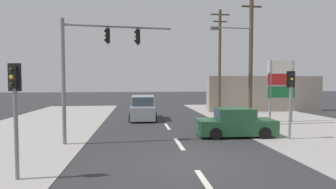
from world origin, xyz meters
TOP-DOWN VIEW (x-y plane):
  - ground_plane at (0.00, 0.00)m, footprint 140.00×140.00m
  - lane_dash_near at (0.00, -2.00)m, footprint 0.20×2.40m
  - lane_dash_mid at (0.00, 3.00)m, footprint 0.20×2.40m
  - lane_dash_far at (0.00, 8.00)m, footprint 0.20×2.40m
  - kerb_left_verge at (-8.50, 4.00)m, footprint 8.00×40.00m
  - utility_pole_midground_right at (5.57, 7.75)m, footprint 3.78×0.42m
  - utility_pole_background_right at (5.81, 14.81)m, footprint 1.80×0.26m
  - traffic_signal_mast at (-4.18, 3.65)m, footprint 5.28×0.60m
  - pedestal_signal_right_kerb at (5.89, 3.32)m, footprint 0.44×0.29m
  - pedestal_signal_left_kerb at (-5.66, -1.02)m, footprint 0.43×0.31m
  - shopping_plaza_sign at (8.63, 8.93)m, footprint 2.10×0.16m
  - shopfront_wall_far at (11.00, 16.00)m, footprint 12.00×1.00m
  - suv_kerbside_parked at (-1.54, 11.61)m, footprint 2.16×4.59m
  - sedan_oncoming_near at (3.36, 4.43)m, footprint 4.32×2.08m

SIDE VIEW (x-z plane):
  - ground_plane at x=0.00m, z-range 0.00..0.00m
  - lane_dash_near at x=0.00m, z-range 0.00..0.01m
  - lane_dash_mid at x=0.00m, z-range 0.00..0.01m
  - lane_dash_far at x=0.00m, z-range 0.00..0.01m
  - kerb_left_verge at x=-8.50m, z-range 0.00..0.02m
  - sedan_oncoming_near at x=3.36m, z-range -0.08..1.48m
  - suv_kerbside_parked at x=-1.54m, z-range -0.06..1.83m
  - shopfront_wall_far at x=11.00m, z-range 0.00..3.60m
  - pedestal_signal_right_kerb at x=5.89m, z-range 0.64..4.20m
  - pedestal_signal_left_kerb at x=-5.66m, z-range 0.64..4.20m
  - shopping_plaza_sign at x=8.63m, z-range 0.68..5.28m
  - traffic_signal_mast at x=-4.18m, z-range 1.15..7.15m
  - utility_pole_midground_right at x=5.57m, z-range 0.36..9.55m
  - utility_pole_background_right at x=5.81m, z-range 0.24..10.03m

